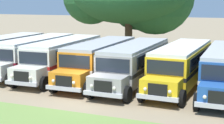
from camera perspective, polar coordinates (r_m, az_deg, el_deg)
The scene contains 7 objects.
ground_plane at distance 20.87m, azimuth -4.49°, elevation -6.26°, with size 220.00×220.00×0.00m, color #937F60.
parked_bus_slot_0 at distance 31.11m, azimuth -17.79°, elevation 1.69°, with size 3.00×10.88×2.82m.
parked_bus_slot_1 at distance 29.46m, azimuth -12.82°, elevation 1.48°, with size 2.89×10.86×2.82m.
parked_bus_slot_2 at distance 27.59m, azimuth -8.11°, elevation 1.06°, with size 2.98×10.88×2.82m.
parked_bus_slot_3 at distance 26.00m, azimuth -1.97°, elevation 0.60°, with size 2.87×10.86×2.82m.
parked_bus_slot_4 at distance 24.69m, azimuth 3.86°, elevation 0.08°, with size 2.72×10.84×2.82m.
parked_bus_slot_5 at distance 24.33m, azimuth 11.50°, elevation -0.26°, with size 3.01×10.88×2.82m.
Camera 1 is at (9.02, -17.89, 5.87)m, focal length 54.91 mm.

